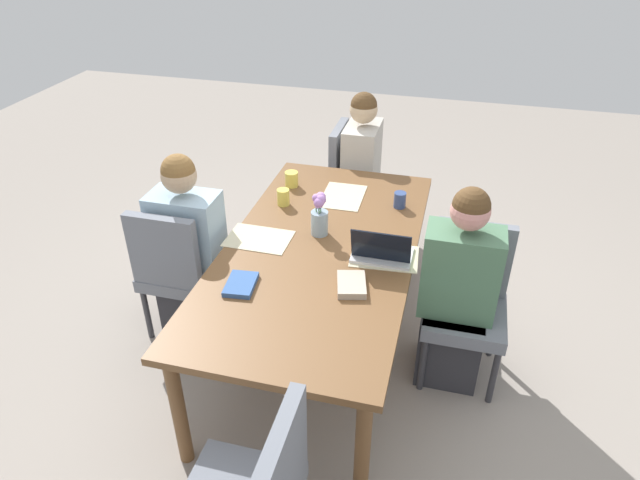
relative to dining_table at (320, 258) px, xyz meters
name	(u,v)px	position (x,y,z in m)	size (l,w,h in m)	color
ground_plane	(320,346)	(0.00, 0.00, -0.66)	(10.00, 10.00, 0.00)	gray
dining_table	(320,258)	(0.00, 0.00, 0.00)	(2.06, 1.04, 0.73)	brown
chair_near_left_near	(177,266)	(0.07, -0.87, -0.16)	(0.44, 0.44, 0.90)	slate
person_near_left_near	(191,257)	(0.00, -0.81, -0.13)	(0.36, 0.40, 1.19)	#2D2D33
chair_head_left_left_mid	(353,177)	(-1.38, -0.10, -0.16)	(0.44, 0.44, 0.90)	slate
person_head_left_left_mid	(361,178)	(-1.32, -0.02, -0.13)	(0.40, 0.36, 1.19)	#2D2D33
chair_far_left_far	(467,296)	(-0.07, 0.83, -0.16)	(0.44, 0.44, 0.90)	slate
person_far_left_far	(456,298)	(0.00, 0.77, -0.13)	(0.36, 0.40, 1.19)	#2D2D33
flower_vase	(320,214)	(-0.14, -0.04, 0.20)	(0.10, 0.10, 0.26)	#8EA8B7
placemat_near_left_near	(259,238)	(0.00, -0.36, 0.07)	(0.36, 0.26, 0.00)	beige
placemat_head_left_left_mid	(343,196)	(-0.62, -0.01, 0.07)	(0.36, 0.26, 0.00)	beige
placemat_far_left_far	(384,257)	(0.00, 0.36, 0.07)	(0.36, 0.26, 0.00)	beige
laptop_far_left_far	(382,252)	(0.03, 0.35, 0.11)	(0.22, 0.32, 0.21)	silver
coffee_mug_near_left	(283,197)	(-0.42, -0.35, 0.12)	(0.08, 0.08, 0.10)	#DBC64C
coffee_mug_near_right	(400,200)	(-0.57, 0.36, 0.12)	(0.07, 0.07, 0.10)	#33477A
coffee_mug_centre_left	(292,179)	(-0.68, -0.37, 0.12)	(0.09, 0.09, 0.10)	#DBC64C
book_red_cover	(241,284)	(0.44, -0.29, 0.08)	(0.20, 0.14, 0.03)	#335693
book_blue_cover	(351,285)	(0.31, 0.24, 0.09)	(0.20, 0.14, 0.04)	#B2A38E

